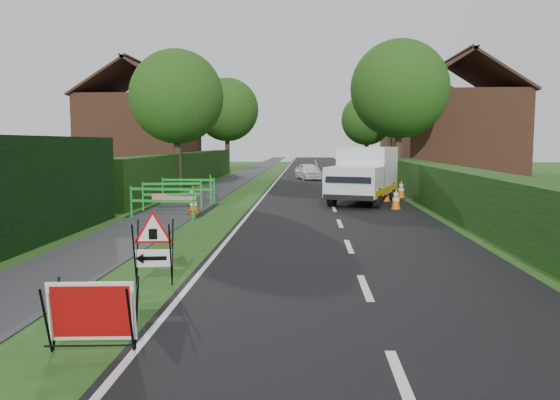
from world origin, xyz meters
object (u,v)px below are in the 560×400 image
object	(u,v)px
hatchback_car	(308,171)
red_rect_sign	(92,313)
works_van	(364,173)
triangle_sign	(151,242)

from	to	relation	value
hatchback_car	red_rect_sign	bearing A→B (deg)	-109.06
red_rect_sign	works_van	xyz separation A→B (m)	(4.59, 15.58, 0.69)
triangle_sign	works_van	xyz separation A→B (m)	(4.73, 12.77, 0.41)
works_van	triangle_sign	bearing A→B (deg)	-91.92
hatchback_car	triangle_sign	bearing A→B (deg)	-109.87
triangle_sign	hatchback_car	size ratio (longest dim) A/B	0.34
works_van	hatchback_car	xyz separation A→B (m)	(-2.17, 13.48, -0.62)
red_rect_sign	triangle_sign	bearing A→B (deg)	88.20
triangle_sign	works_van	world-z (taller)	works_van
red_rect_sign	triangle_sign	size ratio (longest dim) A/B	0.93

